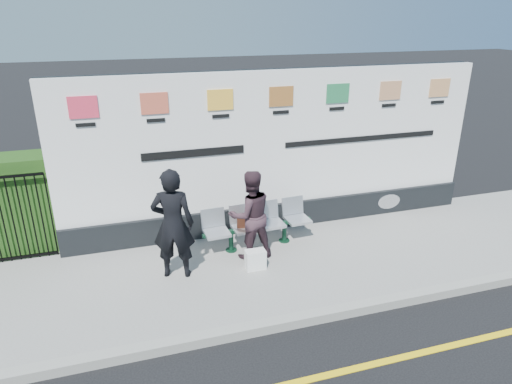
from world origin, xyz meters
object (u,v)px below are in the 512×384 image
(bench, at_px, (258,235))
(woman_left, at_px, (173,224))
(billboard, at_px, (278,163))
(woman_right, at_px, (250,215))

(bench, distance_m, woman_left, 1.78)
(billboard, relative_size, bench, 4.10)
(billboard, bearing_deg, woman_left, -150.01)
(billboard, xyz_separation_m, bench, (-0.61, -0.71, -1.09))
(bench, xyz_separation_m, woman_right, (-0.24, -0.31, 0.57))
(woman_right, bearing_deg, billboard, -134.61)
(woman_left, bearing_deg, bench, -145.88)
(bench, height_order, woman_left, woman_left)
(billboard, distance_m, bench, 1.44)
(bench, xyz_separation_m, woman_left, (-1.55, -0.54, 0.69))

